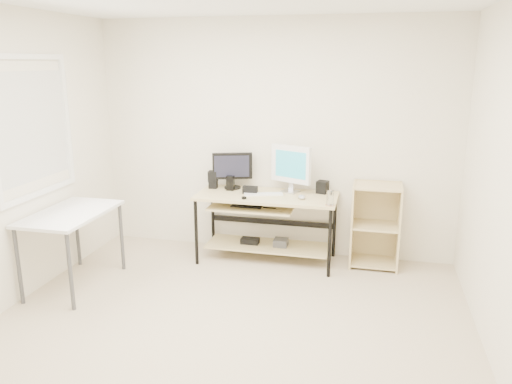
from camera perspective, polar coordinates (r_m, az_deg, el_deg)
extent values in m
cube|color=#C5B497|center=(4.15, -3.86, -16.33)|extent=(4.00, 4.00, 0.01)
cube|color=#EDE5CE|center=(5.56, 2.04, 6.08)|extent=(4.00, 0.01, 2.60)
cube|color=#EDE5CE|center=(1.95, -22.58, -11.82)|extent=(4.00, 0.01, 2.60)
cube|color=white|center=(5.07, -24.13, 6.82)|extent=(0.01, 1.00, 1.20)
cube|color=#D1C084|center=(5.35, 1.25, -0.46)|extent=(1.50, 0.65, 0.03)
cube|color=#D1C084|center=(5.36, -0.44, -1.69)|extent=(0.90, 0.49, 0.02)
cube|color=#D1C084|center=(5.57, 1.32, -6.14)|extent=(1.35, 0.46, 0.02)
cube|color=black|center=(5.37, -0.96, -1.49)|extent=(0.33, 0.22, 0.01)
cylinder|color=black|center=(5.27, 1.54, -1.82)|extent=(0.14, 0.01, 0.01)
cube|color=#414143|center=(5.53, 2.86, -5.78)|extent=(0.15, 0.15, 0.08)
cube|color=black|center=(5.60, -0.68, -5.59)|extent=(0.20, 0.12, 0.06)
cylinder|color=black|center=(5.39, -6.85, -4.62)|extent=(0.04, 0.04, 0.72)
cylinder|color=black|center=(5.90, -4.95, -2.85)|extent=(0.04, 0.04, 0.72)
cylinder|color=black|center=(5.09, 8.41, -5.84)|extent=(0.04, 0.04, 0.72)
cylinder|color=black|center=(5.63, 8.95, -3.84)|extent=(0.04, 0.04, 0.72)
cube|color=white|center=(5.05, -20.44, -2.32)|extent=(0.60, 1.00, 0.03)
cylinder|color=#414143|center=(4.97, -25.50, -7.69)|extent=(0.04, 0.04, 0.72)
cylinder|color=#414143|center=(5.66, -19.75, -4.44)|extent=(0.04, 0.04, 0.72)
cylinder|color=#414143|center=(4.68, -20.46, -8.56)|extent=(0.04, 0.04, 0.72)
cylinder|color=#414143|center=(5.40, -15.10, -4.98)|extent=(0.04, 0.04, 0.72)
cube|color=#DBC589|center=(5.44, 10.95, -3.60)|extent=(0.02, 0.40, 0.90)
cube|color=#DBC589|center=(5.44, 16.00, -3.89)|extent=(0.02, 0.40, 0.90)
cube|color=#DBC589|center=(5.62, 13.49, -3.15)|extent=(0.50, 0.02, 0.90)
cube|color=#DBC589|center=(5.58, 13.22, -7.75)|extent=(0.46, 0.38, 0.02)
cube|color=#DBC589|center=(5.44, 13.48, -3.75)|extent=(0.46, 0.38, 0.02)
cube|color=#DBC589|center=(5.32, 13.75, 0.65)|extent=(0.46, 0.38, 0.02)
cylinder|color=black|center=(5.61, -2.69, 0.52)|extent=(0.18, 0.18, 0.02)
cylinder|color=black|center=(5.60, -2.70, 1.07)|extent=(0.04, 0.04, 0.09)
cube|color=black|center=(5.56, -2.72, 3.00)|extent=(0.43, 0.18, 0.29)
cube|color=black|center=(5.53, -2.80, 2.95)|extent=(0.36, 0.12, 0.24)
cube|color=silver|center=(5.46, 3.95, 0.07)|extent=(0.17, 0.15, 0.01)
cylinder|color=silver|center=(5.44, 3.96, 0.63)|extent=(0.04, 0.04, 0.10)
cube|color=white|center=(5.39, 4.01, 3.20)|extent=(0.46, 0.24, 0.40)
cube|color=teal|center=(5.36, 3.96, 3.15)|extent=(0.38, 0.17, 0.32)
cube|color=white|center=(5.33, 0.86, -0.25)|extent=(0.43, 0.24, 0.01)
ellipsoid|color=#AFAFB4|center=(5.19, 5.25, -0.57)|extent=(0.10, 0.13, 0.04)
cube|color=black|center=(5.38, -0.67, 0.24)|extent=(0.16, 0.07, 0.08)
cube|color=black|center=(5.63, -4.91, 0.84)|extent=(0.09, 0.09, 0.08)
cube|color=black|center=(5.61, -4.93, 1.82)|extent=(0.10, 0.10, 0.12)
cube|color=black|center=(5.44, 7.61, 0.57)|extent=(0.14, 0.14, 0.13)
cube|color=black|center=(5.50, -2.94, 1.02)|extent=(0.08, 0.06, 0.16)
cylinder|color=black|center=(5.17, -1.37, -0.69)|extent=(0.05, 0.05, 0.02)
cube|color=black|center=(5.26, 5.22, -0.56)|extent=(0.06, 0.10, 0.01)
cylinder|color=#A26F49|center=(5.00, 8.43, -1.48)|extent=(0.10, 0.10, 0.01)
cylinder|color=white|center=(4.98, 8.46, -0.66)|extent=(0.07, 0.07, 0.14)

